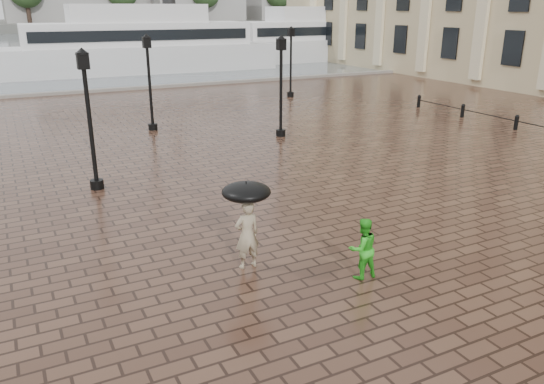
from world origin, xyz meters
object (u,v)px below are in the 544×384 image
Objects in this scene: child_pedestrian at (363,248)px; ferry_far at (319,38)px; street_lamps at (160,82)px; ferry_near at (140,45)px; adult_pedestrian at (247,235)px.

ferry_far reaches higher than child_pedestrian.
street_lamps reaches higher than child_pedestrian.
ferry_near is at bearing 78.50° from street_lamps.
ferry_near is 21.26m from ferry_far.
child_pedestrian is at bearing 140.80° from adult_pedestrian.
adult_pedestrian is at bearing -98.94° from ferry_near.
child_pedestrian is (-0.19, -16.58, -1.63)m from street_lamps.
ferry_far reaches higher than street_lamps.
street_lamps is 0.89× the size of ferry_far.
child_pedestrian is at bearing -90.66° from street_lamps.
ferry_near reaches higher than adult_pedestrian.
ferry_far is at bearing -125.17° from adult_pedestrian.
adult_pedestrian is at bearing -98.57° from street_lamps.
child_pedestrian is at bearing -95.80° from ferry_near.
street_lamps is at bearing -134.25° from ferry_far.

